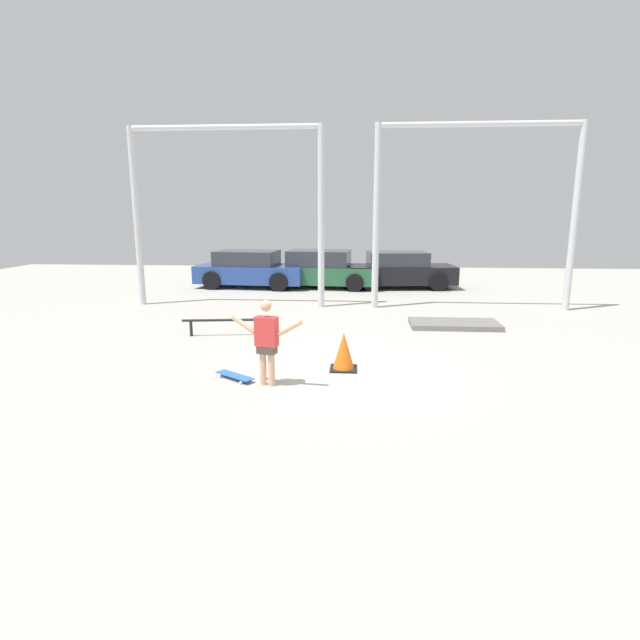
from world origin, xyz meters
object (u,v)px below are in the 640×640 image
object	(u,v)px
grind_rail	(230,322)
parked_car_blue	(250,270)
parked_car_green	(322,270)
traffic_cone	(344,352)
skateboard	(235,376)
manual_pad	(454,324)
parked_car_black	(400,270)
skateboarder	(267,339)

from	to	relation	value
grind_rail	parked_car_blue	distance (m)	7.87
parked_car_blue	parked_car_green	bearing A→B (deg)	7.32
grind_rail	traffic_cone	bearing A→B (deg)	-41.21
skateboard	manual_pad	distance (m)	6.39
grind_rail	parked_car_green	size ratio (longest dim) A/B	0.51
skateboard	grind_rail	xyz separation A→B (m)	(-0.87, 3.11, 0.25)
parked_car_black	parked_car_green	bearing A→B (deg)	177.02
parked_car_black	parked_car_blue	bearing A→B (deg)	176.90
manual_pad	traffic_cone	bearing A→B (deg)	-125.95
manual_pad	parked_car_green	distance (m)	7.62
manual_pad	parked_car_blue	xyz separation A→B (m)	(-6.62, 6.45, 0.62)
skateboarder	traffic_cone	world-z (taller)	skateboarder
skateboarder	skateboard	world-z (taller)	skateboarder
skateboard	traffic_cone	world-z (taller)	traffic_cone
parked_car_green	traffic_cone	distance (m)	10.36
parked_car_blue	skateboarder	bearing A→B (deg)	-71.49
skateboard	parked_car_blue	world-z (taller)	parked_car_blue
manual_pad	traffic_cone	size ratio (longest dim) A/B	3.18
skateboarder	skateboard	size ratio (longest dim) A/B	1.86
skateboarder	manual_pad	size ratio (longest dim) A/B	0.65
parked_car_black	manual_pad	bearing A→B (deg)	-88.17
grind_rail	parked_car_green	world-z (taller)	parked_car_green
skateboarder	parked_car_green	distance (m)	11.25
parked_car_blue	traffic_cone	size ratio (longest dim) A/B	6.16
parked_car_black	traffic_cone	size ratio (longest dim) A/B	5.95
skateboarder	parked_car_green	xyz separation A→B (m)	(0.12, 11.25, -0.12)
parked_car_green	parked_car_black	bearing A→B (deg)	7.76
skateboarder	parked_car_black	size ratio (longest dim) A/B	0.35
parked_car_blue	traffic_cone	bearing A→B (deg)	-63.90
grind_rail	parked_car_green	distance (m)	8.06
skateboarder	traffic_cone	size ratio (longest dim) A/B	2.08
skateboarder	parked_car_blue	xyz separation A→B (m)	(-2.66, 11.14, -0.12)
skateboarder	grind_rail	distance (m)	3.71
skateboarder	traffic_cone	distance (m)	1.64
skateboard	skateboarder	bearing A→B (deg)	13.44
manual_pad	parked_car_blue	size ratio (longest dim) A/B	0.52
grind_rail	skateboard	bearing A→B (deg)	-74.34
skateboard	grind_rail	bearing A→B (deg)	140.98
parked_car_green	parked_car_black	size ratio (longest dim) A/B	1.05
skateboard	manual_pad	bearing A→B (deg)	79.40
manual_pad	parked_car_black	size ratio (longest dim) A/B	0.53
manual_pad	skateboarder	bearing A→B (deg)	-130.19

